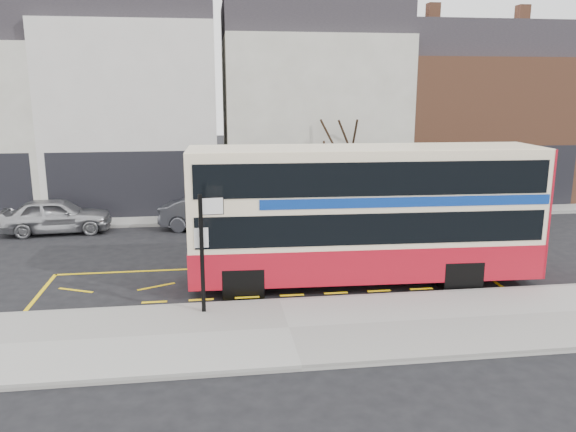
{
  "coord_description": "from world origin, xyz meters",
  "views": [
    {
      "loc": [
        -1.82,
        -15.25,
        5.97
      ],
      "look_at": [
        0.57,
        2.0,
        2.03
      ],
      "focal_mm": 35.0,
      "sensor_mm": 36.0,
      "label": 1
    }
  ],
  "objects": [
    {
      "name": "ground",
      "position": [
        0.0,
        0.0,
        0.0
      ],
      "size": [
        120.0,
        120.0,
        0.0
      ],
      "primitive_type": "plane",
      "color": "black",
      "rests_on": "ground"
    },
    {
      "name": "pavement",
      "position": [
        0.0,
        -2.3,
        0.07
      ],
      "size": [
        40.0,
        4.0,
        0.15
      ],
      "primitive_type": "cube",
      "color": "#A19F99",
      "rests_on": "ground"
    },
    {
      "name": "kerb",
      "position": [
        0.0,
        -0.38,
        0.07
      ],
      "size": [
        40.0,
        0.15,
        0.15
      ],
      "primitive_type": "cube",
      "color": "gray",
      "rests_on": "ground"
    },
    {
      "name": "far_pavement",
      "position": [
        0.0,
        11.0,
        0.07
      ],
      "size": [
        50.0,
        3.0,
        0.15
      ],
      "primitive_type": "cube",
      "color": "#A19F99",
      "rests_on": "ground"
    },
    {
      "name": "road_markings",
      "position": [
        0.0,
        1.6,
        0.01
      ],
      "size": [
        14.0,
        3.4,
        0.01
      ],
      "primitive_type": null,
      "color": "yellow",
      "rests_on": "ground"
    },
    {
      "name": "terrace_left",
      "position": [
        -5.5,
        14.99,
        5.32
      ],
      "size": [
        8.0,
        8.01,
        11.8
      ],
      "color": "silver",
      "rests_on": "ground"
    },
    {
      "name": "terrace_green_shop",
      "position": [
        3.5,
        14.99,
        5.07
      ],
      "size": [
        9.0,
        8.01,
        11.3
      ],
      "color": "silver",
      "rests_on": "ground"
    },
    {
      "name": "terrace_right",
      "position": [
        12.5,
        14.99,
        4.57
      ],
      "size": [
        9.0,
        8.01,
        10.3
      ],
      "color": "brown",
      "rests_on": "ground"
    },
    {
      "name": "double_decker_bus",
      "position": [
        2.87,
        1.14,
        2.25
      ],
      "size": [
        10.79,
        2.85,
        4.28
      ],
      "rotation": [
        0.0,
        0.0,
        -0.04
      ],
      "color": "#FFEAC2",
      "rests_on": "ground"
    },
    {
      "name": "bus_stop_post",
      "position": [
        -2.05,
        -0.94,
        2.05
      ],
      "size": [
        0.8,
        0.15,
        3.19
      ],
      "rotation": [
        0.0,
        0.0,
        0.07
      ],
      "color": "black",
      "rests_on": "pavement"
    },
    {
      "name": "car_silver",
      "position": [
        -8.34,
        9.0,
        0.75
      ],
      "size": [
        4.54,
        2.07,
        1.51
      ],
      "primitive_type": "imported",
      "rotation": [
        0.0,
        0.0,
        1.64
      ],
      "color": "#A5A6AA",
      "rests_on": "ground"
    },
    {
      "name": "car_grey",
      "position": [
        -1.76,
        8.56,
        0.74
      ],
      "size": [
        4.76,
        2.8,
        1.48
      ],
      "primitive_type": "imported",
      "rotation": [
        0.0,
        0.0,
        1.28
      ],
      "color": "#484A51",
      "rests_on": "ground"
    },
    {
      "name": "car_white",
      "position": [
        6.78,
        8.76,
        0.7
      ],
      "size": [
        4.94,
        2.32,
        1.39
      ],
      "primitive_type": "imported",
      "rotation": [
        0.0,
        0.0,
        1.49
      ],
      "color": "white",
      "rests_on": "ground"
    },
    {
      "name": "street_tree_right",
      "position": [
        4.24,
        10.93,
        4.02
      ],
      "size": [
        2.73,
        2.73,
        5.89
      ],
      "color": "#342617",
      "rests_on": "ground"
    }
  ]
}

